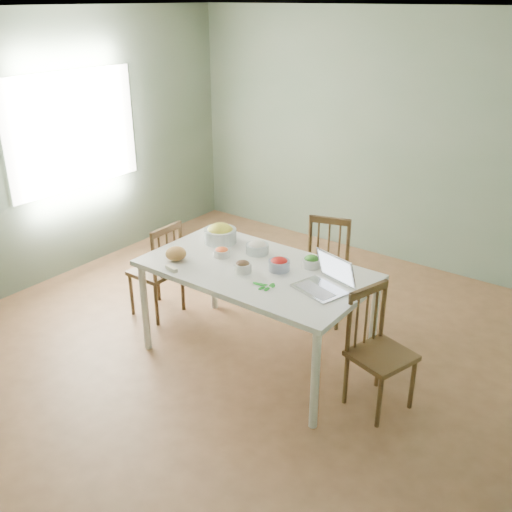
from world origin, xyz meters
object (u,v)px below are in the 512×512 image
Objects in this scene: laptop at (320,275)px; chair_far at (323,272)px; chair_left at (155,269)px; bowl_squash at (220,233)px; bread_boule at (176,254)px; dining_table at (256,314)px; chair_right at (382,353)px.

chair_far is at bearing 134.30° from laptop.
bowl_squash is (0.65, 0.18, 0.46)m from chair_left.
bread_boule is (0.61, -0.32, 0.43)m from chair_left.
bread_boule is at bearing -138.87° from chair_far.
bread_boule is (-0.70, -1.17, 0.42)m from chair_far.
chair_right is (1.09, 0.04, 0.04)m from dining_table.
chair_far is (0.10, 0.90, 0.05)m from dining_table.
laptop reaches higher than dining_table.
bread_boule reaches higher than dining_table.
dining_table is at bearing 86.92° from chair_left.
chair_far reaches higher than chair_left.
chair_left is 5.48× the size of bread_boule.
chair_left is 2.30m from chair_right.
chair_far reaches higher than dining_table.
chair_right is at bearing -6.52° from bowl_squash.
dining_table is 1.09m from chair_right.
chair_far is at bearing 83.91° from dining_table.
laptop is at bearing -12.93° from bowl_squash.
bowl_squash is (0.05, 0.50, 0.03)m from bread_boule.
chair_right is 1.77m from bread_boule.
bread_boule is at bearing -95.54° from bowl_squash.
dining_table is 1.94× the size of chair_left.
chair_far is 3.40× the size of bowl_squash.
chair_left is at bearing 106.68° from chair_right.
bread_boule is at bearing -152.75° from laptop.
laptop is at bearing -3.31° from dining_table.
chair_right is 3.31× the size of bowl_squash.
bread_boule reaches higher than chair_left.
chair_left is 2.55× the size of laptop.
laptop is (1.80, -0.09, 0.50)m from chair_left.
chair_far is at bearing 59.08° from bread_boule.
bowl_squash is (-0.55, 0.23, 0.50)m from dining_table.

